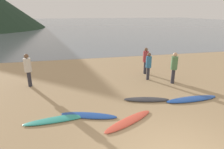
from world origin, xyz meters
TOP-DOWN VIEW (x-y plane):
  - ground_plane at (0.00, 10.00)m, footprint 120.00×120.00m
  - ocean_water at (0.00, 62.33)m, footprint 140.00×100.00m
  - surfboard_0 at (-3.14, 2.99)m, footprint 2.64×0.71m
  - surfboard_1 at (-2.11, 3.00)m, footprint 2.20×1.15m
  - surfboard_2 at (-0.74, 2.30)m, footprint 2.20×1.46m
  - surfboard_3 at (0.57, 3.80)m, footprint 2.09×0.93m
  - surfboard_4 at (2.58, 3.39)m, footprint 2.55×0.61m
  - person_0 at (1.96, 7.45)m, footprint 0.34×0.34m
  - person_1 at (2.81, 5.50)m, footprint 0.35×0.35m
  - person_2 at (-4.81, 6.75)m, footprint 0.35×0.35m
  - person_3 at (1.70, 6.36)m, footprint 0.32×0.32m

SIDE VIEW (x-z plane):
  - ground_plane at x=0.00m, z-range -0.20..0.00m
  - ocean_water at x=0.00m, z-range 0.00..0.00m
  - surfboard_2 at x=-0.74m, z-range 0.00..0.07m
  - surfboard_1 at x=-2.11m, z-range 0.00..0.07m
  - surfboard_0 at x=-3.14m, z-range 0.00..0.07m
  - surfboard_4 at x=2.58m, z-range 0.00..0.08m
  - surfboard_3 at x=0.57m, z-range 0.00..0.09m
  - person_3 at x=1.70m, z-range 0.14..1.73m
  - person_0 at x=1.96m, z-range 0.15..1.82m
  - person_1 at x=2.81m, z-range 0.16..1.89m
  - person_2 at x=-4.81m, z-range 0.16..1.91m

